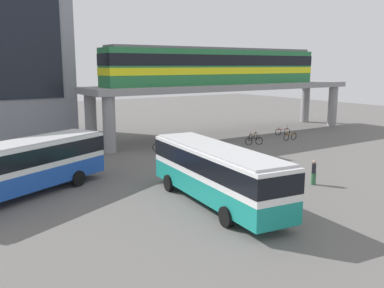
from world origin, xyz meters
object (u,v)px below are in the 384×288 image
pedestrian_walking_across (314,173)px  bus_main (216,169)px  bicycle_red (283,132)px  train (218,66)px  bus_secondary (22,163)px  bicycle_green (187,147)px  bicycle_brown (253,136)px  bicycle_blue (162,147)px  bicycle_black (254,141)px  bicycle_orange (290,137)px

pedestrian_walking_across → bus_main: bearing=177.6°
bicycle_red → pedestrian_walking_across: pedestrian_walking_across is taller
bus_main → pedestrian_walking_across: bearing=-2.4°
train → bus_secondary: train is taller
bicycle_green → bicycle_brown: 8.82m
train → bicycle_red: train is taller
bus_secondary → pedestrian_walking_across: (15.97, -7.81, -1.25)m
bicycle_blue → bicycle_red: bearing=1.1°
bus_main → bicycle_brown: 21.16m
train → bicycle_black: 9.66m
bus_main → bicycle_black: (13.78, 12.21, -1.63)m
train → bicycle_orange: bearing=-57.2°
bicycle_brown → bicycle_green: bearing=-173.8°
bicycle_black → bicycle_orange: same height
bicycle_red → bicycle_orange: 3.30m
train → bicycle_blue: 12.45m
bicycle_orange → bus_main: bearing=-147.0°
bicycle_orange → bicycle_brown: 3.75m
bicycle_brown → pedestrian_walking_across: pedestrian_walking_across is taller
bicycle_black → bicycle_brown: (1.75, 2.07, 0.00)m
bicycle_green → bicycle_brown: same height
bicycle_blue → bus_main: bearing=-108.8°
bus_secondary → bicycle_red: 29.70m
train → bicycle_red: size_ratio=15.10×
train → bicycle_red: (6.06, -3.87, -7.12)m
train → bicycle_orange: 10.64m
bicycle_black → bicycle_brown: bearing=49.7°
bus_secondary → bicycle_red: size_ratio=6.45×
train → bus_secondary: bearing=-153.6°
train → bicycle_green: train is taller
train → bus_main: train is taller
bicycle_green → pedestrian_walking_across: size_ratio=1.06×
bicycle_black → pedestrian_walking_across: pedestrian_walking_across is taller
bicycle_green → bicycle_orange: size_ratio=0.94×
bus_main → bicycle_blue: bearing=71.2°
bus_main → bicycle_brown: (15.53, 14.28, -1.63)m
bus_main → bicycle_red: 25.24m
bicycle_brown → bicycle_blue: bearing=178.5°
train → bus_secondary: size_ratio=2.34×
bicycle_blue → bicycle_brown: same height
bicycle_red → bicycle_brown: size_ratio=1.00×
bus_main → bicycle_brown: size_ratio=6.58×
bus_main → bicycle_green: bearing=63.1°
train → pedestrian_walking_across: (-6.70, -19.04, -6.74)m
train → bicycle_brown: 8.49m
bus_secondary → bicycle_orange: (26.95, 4.59, -1.63)m
train → bicycle_black: bearing=-94.4°
bus_main → pedestrian_walking_across: bus_main is taller
train → bicycle_orange: size_ratio=14.43×
bus_secondary → bicycle_blue: bus_secondary is taller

